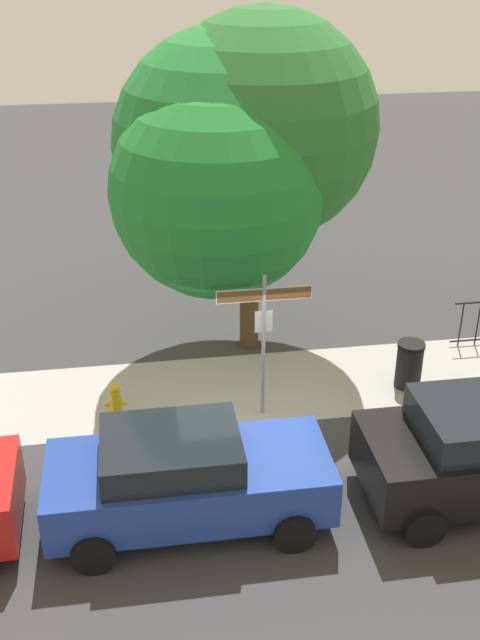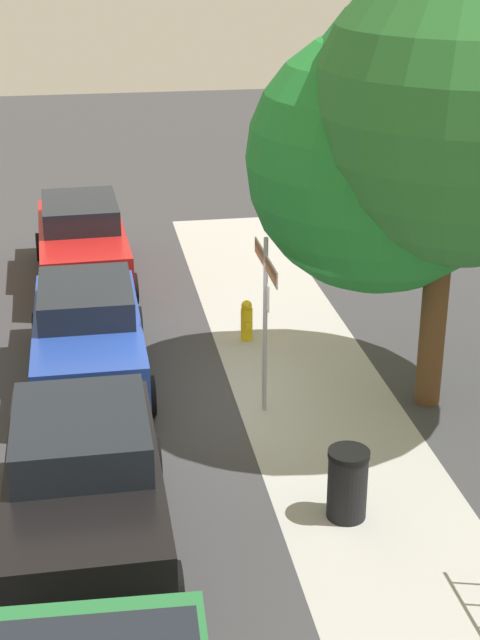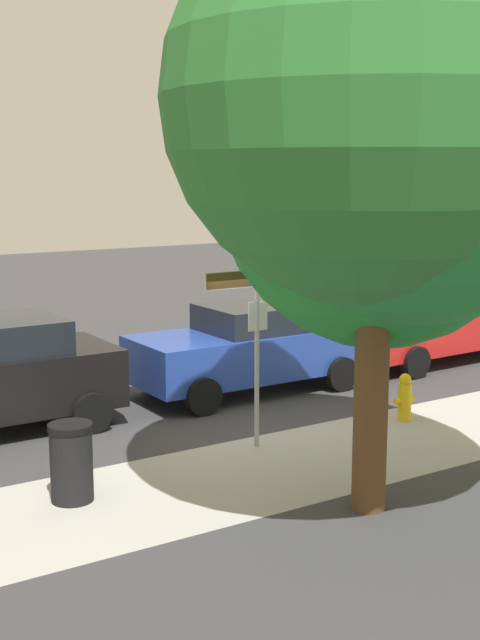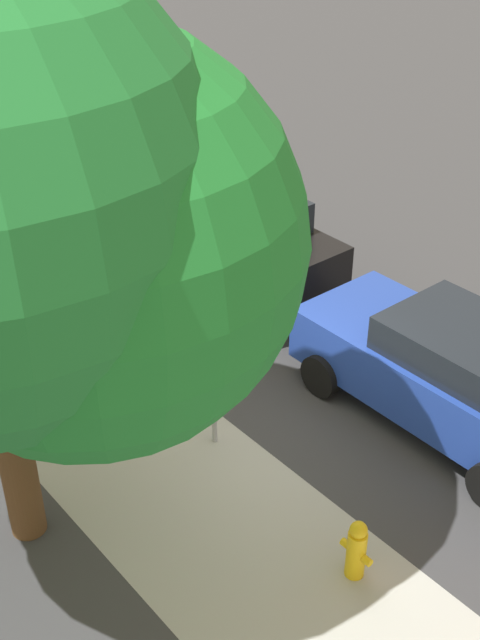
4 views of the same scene
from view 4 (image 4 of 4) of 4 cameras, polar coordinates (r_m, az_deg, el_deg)
ground_plane at (r=11.01m, az=1.26°, el=-8.69°), size 60.00×60.00×0.00m
sidewalk_strip at (r=11.72m, az=-10.08°, el=-6.30°), size 24.00×2.60×0.00m
street_sign at (r=9.86m, az=-1.97°, el=0.48°), size 1.72×0.07×2.88m
car_blue at (r=11.25m, az=14.50°, el=-3.50°), size 4.31×1.99×1.60m
car_black at (r=14.11m, az=-0.63°, el=5.62°), size 4.11×2.07×1.75m
car_green at (r=17.74m, az=-10.78°, el=10.97°), size 4.40×2.29×1.87m
fire_hydrant at (r=9.27m, az=8.17°, el=-15.63°), size 0.42×0.22×0.78m
trash_bin at (r=12.68m, az=-12.21°, el=-0.56°), size 0.55×0.55×0.98m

